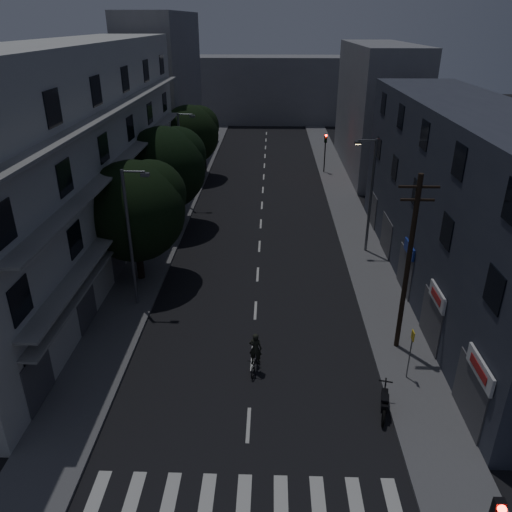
# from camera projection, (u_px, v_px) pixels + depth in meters

# --- Properties ---
(ground) EXTENTS (160.00, 160.00, 0.00)m
(ground) POSITION_uv_depth(u_px,v_px,m) (261.00, 222.00, 41.39)
(ground) COLOR black
(ground) RESTS_ON ground
(sidewalk_left) EXTENTS (3.00, 90.00, 0.15)m
(sidewalk_left) POSITION_uv_depth(u_px,v_px,m) (171.00, 220.00, 41.58)
(sidewalk_left) COLOR #565659
(sidewalk_left) RESTS_ON ground
(sidewalk_right) EXTENTS (3.00, 90.00, 0.15)m
(sidewalk_right) POSITION_uv_depth(u_px,v_px,m) (352.00, 222.00, 41.15)
(sidewalk_right) COLOR #565659
(sidewalk_right) RESTS_ON ground
(crosswalk) EXTENTS (10.90, 3.00, 0.01)m
(crosswalk) POSITION_uv_depth(u_px,v_px,m) (243.00, 511.00, 17.02)
(crosswalk) COLOR beige
(crosswalk) RESTS_ON ground
(lane_markings) EXTENTS (0.15, 60.50, 0.01)m
(lane_markings) POSITION_uv_depth(u_px,v_px,m) (262.00, 197.00, 47.03)
(lane_markings) COLOR beige
(lane_markings) RESTS_ON ground
(building_left) EXTENTS (7.00, 36.00, 14.00)m
(building_left) POSITION_uv_depth(u_px,v_px,m) (75.00, 159.00, 32.42)
(building_left) COLOR #B6B6B1
(building_left) RESTS_ON ground
(building_right) EXTENTS (6.19, 28.00, 11.00)m
(building_right) POSITION_uv_depth(u_px,v_px,m) (465.00, 205.00, 28.76)
(building_right) COLOR #2E323E
(building_right) RESTS_ON ground
(building_far_left) EXTENTS (6.00, 20.00, 16.00)m
(building_far_left) POSITION_uv_depth(u_px,v_px,m) (164.00, 86.00, 59.07)
(building_far_left) COLOR slate
(building_far_left) RESTS_ON ground
(building_far_right) EXTENTS (6.00, 20.00, 13.00)m
(building_far_right) POSITION_uv_depth(u_px,v_px,m) (376.00, 109.00, 53.61)
(building_far_right) COLOR slate
(building_far_right) RESTS_ON ground
(building_far_end) EXTENTS (24.00, 8.00, 10.00)m
(building_far_end) POSITION_uv_depth(u_px,v_px,m) (267.00, 90.00, 79.87)
(building_far_end) COLOR slate
(building_far_end) RESTS_ON ground
(tree_near) EXTENTS (6.18, 6.18, 7.62)m
(tree_near) POSITION_uv_depth(u_px,v_px,m) (135.00, 207.00, 30.13)
(tree_near) COLOR black
(tree_near) RESTS_ON sidewalk_left
(tree_mid) EXTENTS (6.39, 6.39, 7.87)m
(tree_mid) POSITION_uv_depth(u_px,v_px,m) (165.00, 165.00, 38.24)
(tree_mid) COLOR black
(tree_mid) RESTS_ON sidewalk_left
(tree_far) EXTENTS (5.95, 5.95, 7.35)m
(tree_far) POSITION_uv_depth(u_px,v_px,m) (190.00, 133.00, 50.81)
(tree_far) COLOR black
(tree_far) RESTS_ON sidewalk_left
(traffic_signal_far_right) EXTENTS (0.28, 0.37, 4.10)m
(traffic_signal_far_right) POSITION_uv_depth(u_px,v_px,m) (325.00, 145.00, 53.05)
(traffic_signal_far_right) COLOR black
(traffic_signal_far_right) RESTS_ON sidewalk_right
(traffic_signal_far_left) EXTENTS (0.28, 0.37, 4.10)m
(traffic_signal_far_left) POSITION_uv_depth(u_px,v_px,m) (205.00, 145.00, 53.12)
(traffic_signal_far_left) COLOR black
(traffic_signal_far_left) RESTS_ON sidewalk_left
(street_lamp_left_near) EXTENTS (1.51, 0.25, 8.00)m
(street_lamp_left_near) POSITION_uv_depth(u_px,v_px,m) (131.00, 233.00, 27.32)
(street_lamp_left_near) COLOR slate
(street_lamp_left_near) RESTS_ON sidewalk_left
(street_lamp_right) EXTENTS (1.51, 0.25, 8.00)m
(street_lamp_right) POSITION_uv_depth(u_px,v_px,m) (370.00, 191.00, 33.99)
(street_lamp_right) COLOR #53565A
(street_lamp_right) RESTS_ON sidewalk_right
(street_lamp_left_far) EXTENTS (1.51, 0.25, 8.00)m
(street_lamp_left_far) POSITION_uv_depth(u_px,v_px,m) (182.00, 155.00, 42.93)
(street_lamp_left_far) COLOR slate
(street_lamp_left_far) RESTS_ON sidewalk_left
(utility_pole) EXTENTS (1.80, 0.24, 9.00)m
(utility_pole) POSITION_uv_depth(u_px,v_px,m) (408.00, 262.00, 23.39)
(utility_pole) COLOR black
(utility_pole) RESTS_ON sidewalk_right
(bus_stop_sign) EXTENTS (0.06, 0.35, 2.52)m
(bus_stop_sign) POSITION_uv_depth(u_px,v_px,m) (411.00, 346.00, 22.42)
(bus_stop_sign) COLOR #595B60
(bus_stop_sign) RESTS_ON sidewalk_right
(motorcycle) EXTENTS (0.71, 2.03, 1.32)m
(motorcycle) POSITION_uv_depth(u_px,v_px,m) (384.00, 403.00, 21.04)
(motorcycle) COLOR black
(motorcycle) RESTS_ON ground
(cyclist) EXTENTS (0.86, 1.73, 2.09)m
(cyclist) POSITION_uv_depth(u_px,v_px,m) (255.00, 358.00, 23.54)
(cyclist) COLOR black
(cyclist) RESTS_ON ground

